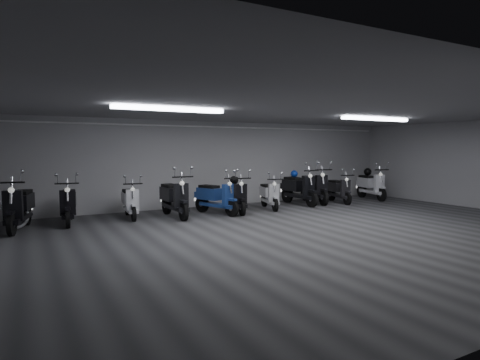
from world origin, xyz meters
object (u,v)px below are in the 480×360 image
scooter_3 (174,191)px  scooter_4 (216,191)px  scooter_6 (270,190)px  helmet_2 (294,174)px  helmet_1 (234,180)px  scooter_5 (236,191)px  scooter_1 (68,198)px  scooter_2 (130,196)px  scooter_7 (299,183)px  scooter_9 (339,185)px  scooter_8 (314,182)px  scooter_10 (372,181)px  scooter_0 (19,199)px  helmet_0 (368,172)px

scooter_3 → scooter_4: scooter_3 is taller
scooter_4 → scooter_6: bearing=-15.9°
helmet_2 → helmet_1: bearing=-169.3°
scooter_5 → helmet_2: bearing=27.2°
scooter_3 → helmet_2: size_ratio=7.98×
scooter_1 → scooter_6: (5.84, -0.31, -0.06)m
scooter_1 → scooter_5: scooter_1 is taller
scooter_6 → scooter_4: bearing=-161.1°
scooter_2 → helmet_2: scooter_2 is taller
scooter_4 → helmet_1: size_ratio=6.85×
scooter_7 → helmet_1: size_ratio=7.54×
scooter_5 → scooter_9: bearing=14.0°
scooter_4 → scooter_1: bearing=153.0°
scooter_8 → helmet_2: (-0.73, 0.19, 0.29)m
scooter_9 → scooter_8: bearing=168.0°
scooter_8 → scooter_10: size_ratio=1.05×
scooter_2 → scooter_9: bearing=1.5°
scooter_4 → scooter_10: bearing=-17.2°
scooter_3 → scooter_10: 7.82m
scooter_4 → scooter_2: bearing=146.5°
scooter_10 → scooter_7: bearing=-169.1°
scooter_0 → scooter_10: 11.60m
scooter_5 → scooter_2: bearing=-178.5°
scooter_2 → helmet_2: bearing=6.4°
scooter_9 → scooter_4: bearing=-165.1°
scooter_2 → scooter_7: scooter_7 is taller
scooter_7 → scooter_5: bearing=-171.6°
scooter_2 → scooter_6: scooter_2 is taller
scooter_6 → helmet_2: size_ratio=6.69×
helmet_2 → scooter_7: bearing=-88.7°
scooter_4 → scooter_10: 6.59m
scooter_9 → helmet_2: (-1.53, 0.57, 0.42)m
scooter_3 → scooter_6: scooter_3 is taller
scooter_0 → scooter_6: scooter_0 is taller
scooter_9 → helmet_0: 1.91m
scooter_0 → scooter_1: 1.14m
scooter_4 → helmet_1: (0.71, 0.25, 0.28)m
helmet_2 → scooter_10: bearing=-6.7°
scooter_4 → scooter_8: (4.03, 0.55, 0.07)m
helmet_1 → scooter_1: bearing=177.4°
scooter_8 → helmet_2: scooter_8 is taller
scooter_5 → helmet_0: 6.03m
helmet_1 → scooter_8: bearing=5.1°
helmet_1 → scooter_4: bearing=-160.6°
scooter_8 → scooter_10: scooter_8 is taller
scooter_1 → scooter_5: 4.60m
scooter_8 → helmet_2: 0.81m
scooter_8 → helmet_0: 2.63m
scooter_2 → helmet_1: scooter_2 is taller
scooter_10 → helmet_1: size_ratio=7.21×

